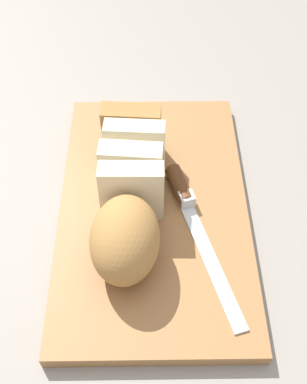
# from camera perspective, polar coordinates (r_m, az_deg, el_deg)

# --- Properties ---
(ground_plane) EXTENTS (3.00, 3.00, 0.00)m
(ground_plane) POSITION_cam_1_polar(r_m,az_deg,el_deg) (0.72, -0.00, -2.59)
(ground_plane) COLOR gray
(cutting_board) EXTENTS (0.46, 0.28, 0.02)m
(cutting_board) POSITION_cam_1_polar(r_m,az_deg,el_deg) (0.71, -0.00, -2.06)
(cutting_board) COLOR #9E6B3D
(cutting_board) RESTS_ON ground_plane
(bread_loaf) EXTENTS (0.29, 0.11, 0.09)m
(bread_loaf) POSITION_cam_1_polar(r_m,az_deg,el_deg) (0.65, -2.97, -0.75)
(bread_loaf) COLOR #A8753D
(bread_loaf) RESTS_ON cutting_board
(bread_knife) EXTENTS (0.26, 0.09, 0.02)m
(bread_knife) POSITION_cam_1_polar(r_m,az_deg,el_deg) (0.69, 3.99, -1.24)
(bread_knife) COLOR silver
(bread_knife) RESTS_ON cutting_board
(crumb_near_knife) EXTENTS (0.01, 0.01, 0.01)m
(crumb_near_knife) POSITION_cam_1_polar(r_m,az_deg,el_deg) (0.69, -5.36, -2.25)
(crumb_near_knife) COLOR #A8753D
(crumb_near_knife) RESTS_ON cutting_board
(crumb_near_loaf) EXTENTS (0.01, 0.01, 0.01)m
(crumb_near_loaf) POSITION_cam_1_polar(r_m,az_deg,el_deg) (0.65, -1.77, -7.25)
(crumb_near_loaf) COLOR #A8753D
(crumb_near_loaf) RESTS_ON cutting_board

